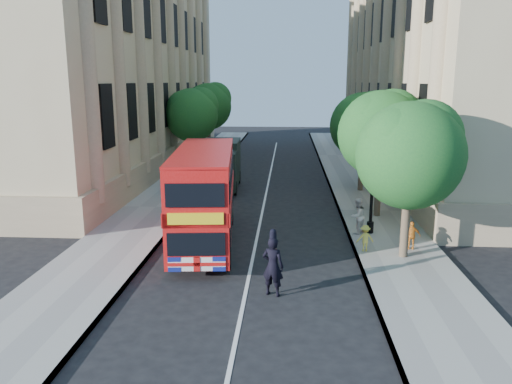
% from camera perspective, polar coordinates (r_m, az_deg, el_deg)
% --- Properties ---
extents(ground, '(120.00, 120.00, 0.00)m').
position_cam_1_polar(ground, '(16.99, -1.05, -10.71)').
color(ground, black).
rests_on(ground, ground).
extents(pavement_right, '(3.50, 80.00, 0.12)m').
position_cam_1_polar(pavement_right, '(26.78, 13.15, -2.17)').
color(pavement_right, gray).
rests_on(pavement_right, ground).
extents(pavement_left, '(3.50, 80.00, 0.12)m').
position_cam_1_polar(pavement_left, '(27.34, -11.38, -1.78)').
color(pavement_left, gray).
rests_on(pavement_left, ground).
extents(building_right, '(12.00, 38.00, 18.00)m').
position_cam_1_polar(building_right, '(41.54, 21.98, 14.83)').
color(building_right, tan).
rests_on(building_right, ground).
extents(building_left, '(12.00, 38.00, 18.00)m').
position_cam_1_polar(building_left, '(42.41, -17.79, 15.07)').
color(building_left, tan).
rests_on(building_left, ground).
extents(tree_right_near, '(4.00, 4.00, 6.08)m').
position_cam_1_polar(tree_right_near, '(19.29, 17.32, 4.65)').
color(tree_right_near, '#473828').
rests_on(tree_right_near, ground).
extents(tree_right_mid, '(4.20, 4.20, 6.37)m').
position_cam_1_polar(tree_right_mid, '(25.10, 14.20, 6.99)').
color(tree_right_mid, '#473828').
rests_on(tree_right_mid, ground).
extents(tree_right_far, '(4.00, 4.00, 6.15)m').
position_cam_1_polar(tree_right_far, '(31.02, 12.22, 7.83)').
color(tree_right_far, '#473828').
rests_on(tree_right_far, ground).
extents(tree_left_far, '(4.00, 4.00, 6.30)m').
position_cam_1_polar(tree_left_far, '(38.36, -7.30, 9.06)').
color(tree_left_far, '#473828').
rests_on(tree_left_far, ground).
extents(tree_left_back, '(4.20, 4.20, 6.65)m').
position_cam_1_polar(tree_left_back, '(46.21, -5.41, 10.01)').
color(tree_left_back, '#473828').
rests_on(tree_left_back, ground).
extents(lamp_post, '(0.32, 0.32, 5.16)m').
position_cam_1_polar(lamp_post, '(22.27, 13.18, 1.34)').
color(lamp_post, black).
rests_on(lamp_post, pavement_right).
extents(double_decker_bus, '(3.02, 8.62, 3.90)m').
position_cam_1_polar(double_decker_bus, '(20.75, -5.90, -0.20)').
color(double_decker_bus, '#B70D0C').
rests_on(double_decker_bus, ground).
extents(box_van, '(2.35, 5.38, 3.03)m').
position_cam_1_polar(box_van, '(31.51, -4.01, 2.97)').
color(box_van, black).
rests_on(box_van, ground).
extents(police_constable, '(0.82, 0.68, 1.95)m').
position_cam_1_polar(police_constable, '(15.98, 1.94, -8.49)').
color(police_constable, black).
rests_on(police_constable, ground).
extents(woman_pedestrian, '(0.98, 0.97, 1.60)m').
position_cam_1_polar(woman_pedestrian, '(22.39, 11.52, -2.70)').
color(woman_pedestrian, white).
rests_on(woman_pedestrian, pavement_right).
extents(child_a, '(0.69, 0.33, 1.15)m').
position_cam_1_polar(child_a, '(20.91, 17.38, -4.77)').
color(child_a, orange).
rests_on(child_a, pavement_right).
extents(child_b, '(0.73, 0.48, 1.06)m').
position_cam_1_polar(child_b, '(20.24, 12.36, -5.17)').
color(child_b, '#DDCD4B').
rests_on(child_b, pavement_right).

